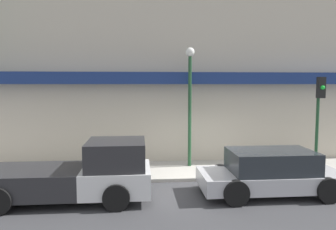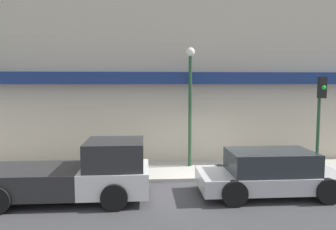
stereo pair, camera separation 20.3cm
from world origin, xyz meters
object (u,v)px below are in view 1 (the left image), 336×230
(pickup_truck, at_px, (78,174))
(parked_car, at_px, (271,173))
(fire_hydrant, at_px, (89,165))
(traffic_light, at_px, (319,107))
(street_lamp, at_px, (190,91))

(pickup_truck, bearing_deg, parked_car, -0.22)
(fire_hydrant, bearing_deg, traffic_light, -2.42)
(pickup_truck, bearing_deg, fire_hydrant, 91.13)
(street_lamp, height_order, traffic_light, street_lamp)
(fire_hydrant, distance_m, traffic_light, 9.06)
(pickup_truck, height_order, fire_hydrant, pickup_truck)
(parked_car, xyz_separation_m, street_lamp, (-2.09, 3.38, 2.51))
(traffic_light, bearing_deg, fire_hydrant, 177.58)
(street_lamp, xyz_separation_m, traffic_light, (4.80, -1.31, -0.57))
(street_lamp, bearing_deg, parked_car, -58.26)
(parked_car, xyz_separation_m, fire_hydrant, (-6.07, 2.44, -0.24))
(pickup_truck, xyz_separation_m, fire_hydrant, (-0.06, 2.44, -0.34))
(pickup_truck, distance_m, street_lamp, 5.72)
(traffic_light, bearing_deg, parked_car, -142.61)
(pickup_truck, xyz_separation_m, street_lamp, (3.93, 3.38, 2.42))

